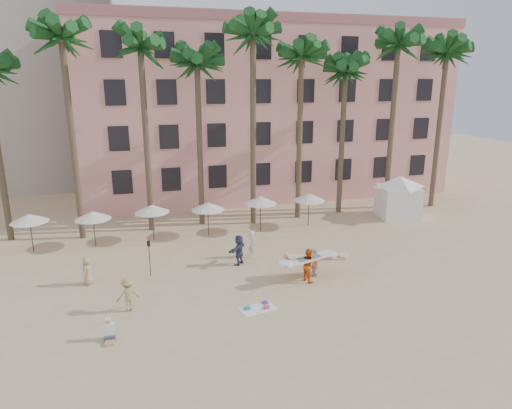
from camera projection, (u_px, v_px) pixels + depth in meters
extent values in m
plane|color=#D1B789|center=(272.00, 314.00, 22.68)|extent=(120.00, 120.00, 0.00)
cube|color=#FCA899|center=(261.00, 111.00, 46.44)|extent=(35.00, 14.00, 16.00)
cylinder|color=brown|center=(73.00, 142.00, 31.64)|extent=(0.44, 0.44, 14.00)
cylinder|color=brown|center=(146.00, 142.00, 33.46)|extent=(0.44, 0.44, 13.50)
cylinder|color=brown|center=(200.00, 146.00, 35.10)|extent=(0.44, 0.44, 12.50)
cylinder|color=brown|center=(253.00, 133.00, 34.94)|extent=(0.44, 0.44, 14.50)
cylinder|color=brown|center=(299.00, 140.00, 36.64)|extent=(0.44, 0.44, 13.00)
cylinder|color=brown|center=(342.00, 143.00, 38.28)|extent=(0.44, 0.44, 12.00)
cylinder|color=brown|center=(391.00, 131.00, 38.12)|extent=(0.44, 0.44, 14.00)
cylinder|color=brown|center=(439.00, 132.00, 39.94)|extent=(0.44, 0.44, 13.50)
cylinder|color=#332B23|center=(31.00, 234.00, 30.56)|extent=(0.07, 0.07, 2.50)
cone|color=white|center=(29.00, 218.00, 30.26)|extent=(2.50, 2.50, 0.55)
cylinder|color=#332B23|center=(94.00, 230.00, 31.52)|extent=(0.07, 0.07, 2.40)
cone|color=white|center=(93.00, 215.00, 31.23)|extent=(2.50, 2.50, 0.55)
cylinder|color=#332B23|center=(153.00, 223.00, 32.73)|extent=(0.07, 0.07, 2.50)
cone|color=white|center=(152.00, 209.00, 32.43)|extent=(2.50, 2.50, 0.55)
cylinder|color=#332B23|center=(208.00, 220.00, 33.68)|extent=(0.07, 0.07, 2.40)
cone|color=white|center=(208.00, 206.00, 33.40)|extent=(2.50, 2.50, 0.55)
cylinder|color=#332B23|center=(261.00, 215.00, 34.60)|extent=(0.07, 0.07, 2.60)
cone|color=white|center=(261.00, 200.00, 34.29)|extent=(2.50, 2.50, 0.55)
cylinder|color=#332B23|center=(309.00, 211.00, 35.84)|extent=(0.07, 0.07, 2.50)
cone|color=white|center=(309.00, 197.00, 35.54)|extent=(2.50, 2.50, 0.55)
cube|color=white|center=(398.00, 202.00, 38.18)|extent=(3.49, 3.49, 2.60)
cone|color=white|center=(399.00, 181.00, 37.70)|extent=(5.23, 5.23, 0.90)
cube|color=white|center=(258.00, 309.00, 23.23)|extent=(1.98, 1.38, 0.02)
cube|color=teal|center=(247.00, 308.00, 23.15)|extent=(0.35, 0.31, 0.10)
cube|color=#D93C60|center=(267.00, 307.00, 23.22)|extent=(0.32, 0.28, 0.12)
cube|color=#573B8E|center=(265.00, 303.00, 23.74)|extent=(0.32, 0.35, 0.08)
imported|color=tan|center=(315.00, 262.00, 26.87)|extent=(0.67, 0.74, 1.69)
cube|color=beige|center=(315.00, 257.00, 26.78)|extent=(3.50, 1.00, 0.40)
imported|color=#DF5A17|center=(309.00, 265.00, 26.18)|extent=(0.96, 1.11, 1.96)
cube|color=white|center=(309.00, 258.00, 26.08)|extent=(3.22, 1.31, 0.32)
imported|color=tan|center=(128.00, 295.00, 22.83)|extent=(1.25, 0.89, 1.75)
imported|color=silver|center=(252.00, 244.00, 29.74)|extent=(0.62, 0.75, 1.78)
imported|color=#383D63|center=(239.00, 250.00, 28.51)|extent=(1.64, 1.70, 1.93)
imported|color=tan|center=(87.00, 271.00, 25.77)|extent=(0.72, 0.91, 1.64)
cylinder|color=black|center=(150.00, 260.00, 26.75)|extent=(0.04, 0.04, 2.10)
cube|color=black|center=(149.00, 244.00, 26.48)|extent=(0.18, 0.03, 0.35)
cube|color=#3F3F4C|center=(110.00, 337.00, 20.46)|extent=(0.46, 0.43, 0.25)
cube|color=tan|center=(110.00, 343.00, 20.15)|extent=(0.41, 0.46, 0.12)
cube|color=white|center=(109.00, 329.00, 20.41)|extent=(0.45, 0.27, 0.56)
sphere|color=tan|center=(108.00, 321.00, 20.30)|extent=(0.25, 0.25, 0.25)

